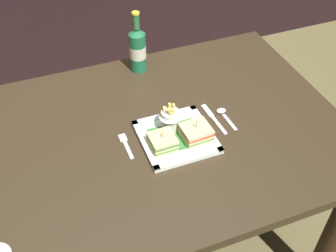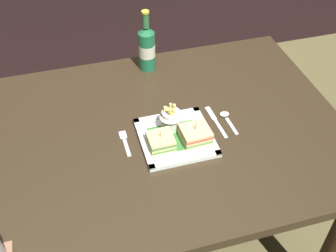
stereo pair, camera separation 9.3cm
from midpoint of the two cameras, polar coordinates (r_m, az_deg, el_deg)
name	(u,v)px [view 1 (the left image)]	position (r m, az deg, el deg)	size (l,w,h in m)	color
ground_plane	(162,248)	(2.04, -2.17, -16.38)	(6.00, 6.00, 0.00)	brown
dining_table	(160,157)	(1.53, -2.78, -4.27)	(1.29, 0.93, 0.76)	#322618
square_plate	(176,137)	(1.40, -0.75, -1.59)	(0.24, 0.24, 0.02)	white
sandwich_half_left	(163,142)	(1.35, -2.72, -2.24)	(0.08, 0.08, 0.07)	beige
sandwich_half_right	(196,132)	(1.38, 1.95, -0.95)	(0.10, 0.09, 0.08)	#D1B28A
fries_cup	(170,117)	(1.40, -1.59, 1.23)	(0.08, 0.08, 0.10)	silver
beer_bottle	(138,49)	(1.67, -5.80, 10.47)	(0.07, 0.07, 0.25)	#1C6841
fork	(126,144)	(1.40, -7.71, -2.56)	(0.02, 0.12, 0.00)	silver
knife	(213,117)	(1.48, 4.42, 1.12)	(0.02, 0.17, 0.00)	silver
spoon	(223,113)	(1.50, 5.84, 1.67)	(0.04, 0.12, 0.01)	silver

